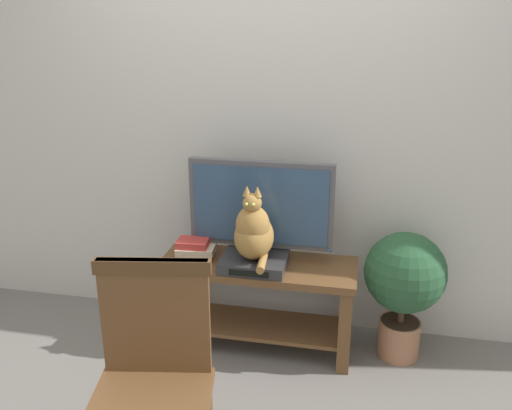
{
  "coord_description": "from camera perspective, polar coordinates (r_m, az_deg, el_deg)",
  "views": [
    {
      "loc": [
        0.56,
        -2.32,
        1.93
      ],
      "look_at": [
        -0.01,
        0.47,
        0.93
      ],
      "focal_mm": 38.21,
      "sensor_mm": 36.0,
      "label": 1
    }
  ],
  "objects": [
    {
      "name": "back_wall",
      "position": [
        3.32,
        1.68,
        10.13
      ],
      "size": [
        7.0,
        0.12,
        2.8
      ],
      "primitive_type": "cube",
      "color": "beige",
      "rests_on": "ground"
    },
    {
      "name": "tv_stand",
      "position": [
        3.28,
        0.18,
        -8.87
      ],
      "size": [
        1.16,
        0.43,
        0.55
      ],
      "color": "brown",
      "rests_on": "ground"
    },
    {
      "name": "potted_plant",
      "position": [
        3.25,
        15.26,
        -7.68
      ],
      "size": [
        0.46,
        0.46,
        0.78
      ],
      "color": "#9E6B4C",
      "rests_on": "ground"
    },
    {
      "name": "wooden_chair",
      "position": [
        2.31,
        -10.81,
        -16.69
      ],
      "size": [
        0.55,
        0.55,
        1.02
      ],
      "color": "brown",
      "rests_on": "ground"
    },
    {
      "name": "tv",
      "position": [
        3.16,
        0.5,
        -0.34
      ],
      "size": [
        0.85,
        0.2,
        0.59
      ],
      "color": "#4C4C51",
      "rests_on": "tv_stand"
    },
    {
      "name": "cat",
      "position": [
        3.05,
        -0.25,
        -2.8
      ],
      "size": [
        0.22,
        0.35,
        0.44
      ],
      "color": "olive",
      "rests_on": "media_box"
    },
    {
      "name": "media_box",
      "position": [
        3.14,
        -0.21,
        -6.03
      ],
      "size": [
        0.37,
        0.3,
        0.07
      ],
      "color": "#2D2D30",
      "rests_on": "tv_stand"
    },
    {
      "name": "book_stack",
      "position": [
        3.27,
        -6.43,
        -4.58
      ],
      "size": [
        0.24,
        0.18,
        0.12
      ],
      "color": "#B2332D",
      "rests_on": "tv_stand"
    },
    {
      "name": "ground_plane",
      "position": [
        3.07,
        -1.73,
        -19.65
      ],
      "size": [
        12.0,
        12.0,
        0.0
      ],
      "primitive_type": "plane",
      "color": "slate"
    }
  ]
}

